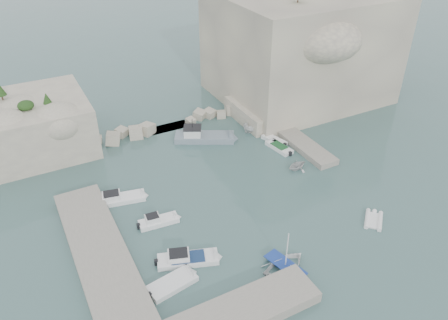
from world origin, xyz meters
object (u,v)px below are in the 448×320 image
motorboat_b (159,223)px  work_boat (205,140)px  tender_east_a (297,169)px  motorboat_d (188,261)px  rowboat (285,268)px  inflatable_dinghy (373,221)px  motorboat_a (120,201)px  motorboat_e (172,286)px  tender_east_d (259,132)px  tender_east_c (274,142)px  tender_east_b (279,149)px

motorboat_b → work_boat: size_ratio=0.51×
tender_east_a → work_boat: (-7.38, 12.28, 0.00)m
motorboat_d → rowboat: 9.50m
motorboat_d → inflatable_dinghy: bearing=8.1°
motorboat_a → inflatable_dinghy: bearing=-23.8°
motorboat_e → tender_east_a: bearing=16.1°
tender_east_d → motorboat_b: bearing=142.6°
tender_east_a → tender_east_d: 10.58m
work_boat → motorboat_d: bearing=-91.7°
tender_east_d → work_boat: (-8.09, 1.72, 0.00)m
motorboat_d → tender_east_d: (19.75, 18.83, 0.00)m
motorboat_d → tender_east_a: 20.76m
tender_east_c → tender_east_b: bearing=152.1°
motorboat_b → motorboat_d: size_ratio=0.72×
tender_east_d → rowboat: bearing=175.5°
motorboat_d → inflatable_dinghy: (20.47, -4.04, 0.00)m
motorboat_b → motorboat_a: bearing=119.2°
motorboat_b → work_boat: work_boat is taller
motorboat_b → tender_east_d: size_ratio=0.98×
motorboat_a → tender_east_d: (22.94, 6.35, 0.00)m
motorboat_e → tender_east_b: bearing=25.3°
motorboat_a → tender_east_d: 23.80m
work_boat → tender_east_d: bearing=15.9°
motorboat_b → rowboat: bearing=-49.4°
motorboat_e → motorboat_b: 8.98m
tender_east_b → inflatable_dinghy: bearing=173.7°
motorboat_e → tender_east_a: tender_east_a is taller
motorboat_b → tender_east_d: 23.69m
motorboat_a → tender_east_b: (22.93, 0.99, 0.00)m
inflatable_dinghy → work_boat: 26.12m
tender_east_c → motorboat_d: bearing=112.7°
motorboat_d → motorboat_a: bearing=123.6°
rowboat → work_boat: bearing=-21.9°
motorboat_d → work_boat: bearing=79.7°
motorboat_a → tender_east_b: size_ratio=1.39×
tender_east_b → tender_east_c: 2.05m
motorboat_b → tender_east_a: bearing=9.8°
tender_east_d → work_boat: size_ratio=0.52×
motorboat_a → inflatable_dinghy: size_ratio=1.82×
tender_east_c → work_boat: work_boat is taller
inflatable_dinghy → tender_east_d: bearing=49.3°
motorboat_a → inflatable_dinghy: 28.85m
inflatable_dinghy → motorboat_b: bearing=110.6°
motorboat_d → work_boat: (11.66, 20.55, 0.00)m
motorboat_d → work_boat: size_ratio=0.71×
rowboat → inflatable_dinghy: bearing=-98.3°
tender_east_b → tender_east_d: tender_east_d is taller
motorboat_a → motorboat_d: size_ratio=0.98×
tender_east_a → tender_east_b: size_ratio=0.61×
tender_east_a → tender_east_b: 5.25m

